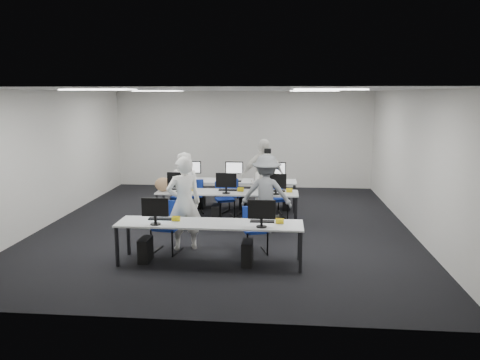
# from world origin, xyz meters

# --- Properties ---
(room) EXTENTS (9.00, 9.02, 3.00)m
(room) POSITION_xyz_m (0.00, 0.00, 1.50)
(room) COLOR black
(room) RESTS_ON ground
(ceiling_panels) EXTENTS (5.20, 4.60, 0.02)m
(ceiling_panels) POSITION_xyz_m (0.00, 0.00, 2.98)
(ceiling_panels) COLOR white
(ceiling_panels) RESTS_ON room
(desk_front) EXTENTS (3.20, 0.70, 0.73)m
(desk_front) POSITION_xyz_m (0.00, -2.40, 0.68)
(desk_front) COLOR silver
(desk_front) RESTS_ON ground
(desk_mid) EXTENTS (3.20, 0.70, 0.73)m
(desk_mid) POSITION_xyz_m (0.00, 0.20, 0.68)
(desk_mid) COLOR silver
(desk_mid) RESTS_ON ground
(desk_back) EXTENTS (3.20, 0.70, 0.73)m
(desk_back) POSITION_xyz_m (0.00, 1.60, 0.68)
(desk_back) COLOR silver
(desk_back) RESTS_ON ground
(equipment_front) EXTENTS (2.51, 0.41, 1.19)m
(equipment_front) POSITION_xyz_m (-0.19, -2.42, 0.36)
(equipment_front) COLOR #0C5EA2
(equipment_front) RESTS_ON desk_front
(equipment_mid) EXTENTS (2.91, 0.41, 1.19)m
(equipment_mid) POSITION_xyz_m (-0.19, 0.18, 0.36)
(equipment_mid) COLOR white
(equipment_mid) RESTS_ON desk_mid
(equipment_back) EXTENTS (2.91, 0.41, 1.19)m
(equipment_back) POSITION_xyz_m (0.19, 1.62, 0.36)
(equipment_back) COLOR white
(equipment_back) RESTS_ON desk_back
(chair_0) EXTENTS (0.54, 0.58, 0.94)m
(chair_0) POSITION_xyz_m (-0.89, -1.87, 0.30)
(chair_0) COLOR navy
(chair_0) RESTS_ON ground
(chair_1) EXTENTS (0.53, 0.55, 0.84)m
(chair_1) POSITION_xyz_m (0.74, -1.76, 0.27)
(chair_1) COLOR navy
(chair_1) RESTS_ON ground
(chair_2) EXTENTS (0.59, 0.62, 0.94)m
(chair_2) POSITION_xyz_m (-1.11, 0.65, 0.30)
(chair_2) COLOR navy
(chair_2) RESTS_ON ground
(chair_3) EXTENTS (0.54, 0.56, 0.84)m
(chair_3) POSITION_xyz_m (-0.12, 0.72, 0.27)
(chair_3) COLOR navy
(chair_3) RESTS_ON ground
(chair_4) EXTENTS (0.60, 0.62, 0.94)m
(chair_4) POSITION_xyz_m (1.10, 0.68, 0.30)
(chair_4) COLOR navy
(chair_4) RESTS_ON ground
(chair_5) EXTENTS (0.54, 0.57, 0.86)m
(chair_5) POSITION_xyz_m (-0.92, 1.08, 0.27)
(chair_5) COLOR navy
(chair_5) RESTS_ON ground
(chair_6) EXTENTS (0.56, 0.58, 0.90)m
(chair_6) POSITION_xyz_m (0.04, 1.12, 0.28)
(chair_6) COLOR navy
(chair_6) RESTS_ON ground
(chair_7) EXTENTS (0.50, 0.52, 0.84)m
(chair_7) POSITION_xyz_m (1.02, 1.15, 0.27)
(chair_7) COLOR navy
(chair_7) RESTS_ON ground
(handbag) EXTENTS (0.41, 0.27, 0.32)m
(handbag) POSITION_xyz_m (-1.45, 0.11, 0.89)
(handbag) COLOR #96724D
(handbag) RESTS_ON desk_mid
(student_0) EXTENTS (0.76, 0.64, 1.78)m
(student_0) POSITION_xyz_m (-0.60, -1.67, 0.89)
(student_0) COLOR white
(student_0) RESTS_ON ground
(student_1) EXTENTS (0.88, 0.77, 1.53)m
(student_1) POSITION_xyz_m (0.83, 0.82, 0.76)
(student_1) COLOR white
(student_1) RESTS_ON ground
(student_2) EXTENTS (0.76, 0.52, 1.52)m
(student_2) POSITION_xyz_m (-1.14, 0.98, 0.76)
(student_2) COLOR white
(student_2) RESTS_ON ground
(student_3) EXTENTS (1.17, 0.75, 1.85)m
(student_3) POSITION_xyz_m (0.77, 1.11, 0.92)
(student_3) COLOR white
(student_3) RESTS_ON ground
(photographer) EXTENTS (1.12, 0.71, 1.66)m
(photographer) POSITION_xyz_m (0.90, -0.40, 0.83)
(photographer) COLOR gray
(photographer) RESTS_ON ground
(dslr_camera) EXTENTS (0.16, 0.19, 0.10)m
(dslr_camera) POSITION_xyz_m (0.92, -0.22, 1.72)
(dslr_camera) COLOR black
(dslr_camera) RESTS_ON photographer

